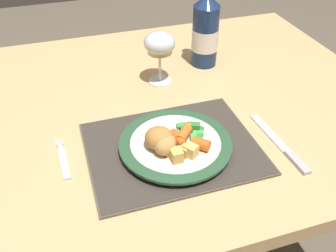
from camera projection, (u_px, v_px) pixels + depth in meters
The scene contains 11 objects.
dining_table at pixel (160, 132), 1.00m from camera, with size 1.17×0.89×0.74m.
placemat at pixel (172, 148), 0.79m from camera, with size 0.36×0.28×0.01m.
dinner_plate at pixel (175, 145), 0.78m from camera, with size 0.24×0.24×0.02m.
breaded_croquettes at pixel (162, 141), 0.74m from camera, with size 0.08×0.09×0.05m.
green_beans_pile at pixel (190, 130), 0.79m from camera, with size 0.07×0.07×0.02m.
glazed_carrots at pixel (188, 138), 0.77m from camera, with size 0.07×0.09×0.02m.
fork at pixel (64, 161), 0.76m from camera, with size 0.02×0.13×0.01m.
table_knife at pixel (283, 147), 0.79m from camera, with size 0.03×0.21×0.01m.
wine_glass at pixel (160, 45), 0.95m from camera, with size 0.08×0.08×0.14m.
bottle at pixel (205, 30), 1.03m from camera, with size 0.07×0.07×0.28m.
roast_potatoes at pixel (183, 152), 0.73m from camera, with size 0.06×0.04×0.03m.
Camera 1 is at (-0.22, -0.75, 1.26)m, focal length 40.00 mm.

